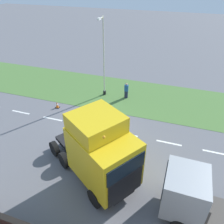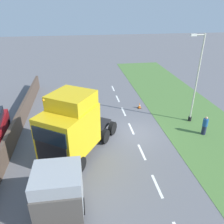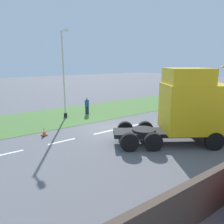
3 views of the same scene
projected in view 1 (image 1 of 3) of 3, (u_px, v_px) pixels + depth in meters
name	position (u px, v px, depth m)	size (l,w,h in m)	color
ground_plane	(96.00, 128.00, 17.27)	(120.00, 120.00, 0.00)	slate
grass_verge	(118.00, 93.00, 22.03)	(7.00, 44.00, 0.01)	#4C7538
lane_markings	(88.00, 126.00, 17.46)	(0.16, 21.00, 0.00)	white
lorry_cab	(100.00, 152.00, 11.75)	(5.62, 6.66, 4.63)	black
flatbed_truck	(194.00, 197.00, 10.39)	(2.32, 5.67, 2.73)	#999EA3
lamp_post	(104.00, 61.00, 19.91)	(1.26, 0.28, 7.34)	black
pedestrian	(126.00, 91.00, 20.92)	(0.39, 0.39, 1.56)	#1E233D
traffic_cone_lead	(57.00, 105.00, 19.64)	(0.36, 0.36, 0.58)	black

